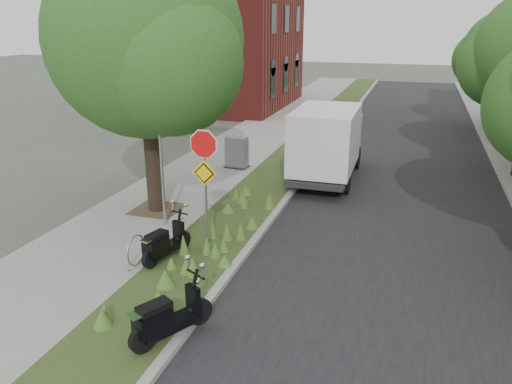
% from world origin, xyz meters
% --- Properties ---
extents(ground, '(120.00, 120.00, 0.00)m').
position_xyz_m(ground, '(0.00, 0.00, 0.00)').
color(ground, '#4C5147').
rests_on(ground, ground).
extents(sidewalk_near, '(3.50, 60.00, 0.12)m').
position_xyz_m(sidewalk_near, '(-4.25, 10.00, 0.06)').
color(sidewalk_near, gray).
rests_on(sidewalk_near, ground).
extents(verge, '(2.00, 60.00, 0.12)m').
position_xyz_m(verge, '(-1.50, 10.00, 0.06)').
color(verge, '#32451D').
rests_on(verge, ground).
extents(kerb_near, '(0.20, 60.00, 0.13)m').
position_xyz_m(kerb_near, '(-0.50, 10.00, 0.07)').
color(kerb_near, '#9E9991').
rests_on(kerb_near, ground).
extents(road, '(7.00, 60.00, 0.01)m').
position_xyz_m(road, '(3.00, 10.00, 0.01)').
color(road, black).
rests_on(road, ground).
extents(kerb_far, '(0.20, 60.00, 0.13)m').
position_xyz_m(kerb_far, '(6.50, 10.00, 0.07)').
color(kerb_far, '#9E9991').
rests_on(kerb_far, ground).
extents(street_tree_main, '(6.21, 5.54, 7.66)m').
position_xyz_m(street_tree_main, '(-4.08, 2.86, 4.80)').
color(street_tree_main, black).
rests_on(street_tree_main, ground).
extents(bare_post, '(0.08, 0.08, 4.00)m').
position_xyz_m(bare_post, '(-3.20, 1.80, 2.12)').
color(bare_post, '#A5A8AD').
rests_on(bare_post, ground).
extents(bike_hoop, '(0.06, 0.78, 0.77)m').
position_xyz_m(bike_hoop, '(-2.70, -0.60, 0.50)').
color(bike_hoop, '#A5A8AD').
rests_on(bike_hoop, ground).
extents(sign_assembly, '(0.94, 0.08, 3.22)m').
position_xyz_m(sign_assembly, '(-1.40, 0.58, 2.33)').
color(sign_assembly, '#A5A8AD').
rests_on(sign_assembly, ground).
extents(brick_building, '(9.40, 10.40, 8.30)m').
position_xyz_m(brick_building, '(-9.50, 22.00, 4.21)').
color(brick_building, maroon).
rests_on(brick_building, ground).
extents(far_tree_c, '(4.37, 3.89, 5.93)m').
position_xyz_m(far_tree_c, '(6.94, 18.04, 3.95)').
color(far_tree_c, black).
rests_on(far_tree_c, ground).
extents(scooter_near, '(0.60, 1.63, 0.79)m').
position_xyz_m(scooter_near, '(-2.21, -0.24, 0.50)').
color(scooter_near, black).
rests_on(scooter_near, ground).
extents(scooter_far, '(0.98, 1.60, 0.84)m').
position_xyz_m(scooter_far, '(-0.69, -3.06, 0.53)').
color(scooter_far, black).
rests_on(scooter_far, ground).
extents(box_truck, '(2.12, 5.10, 2.29)m').
position_xyz_m(box_truck, '(0.30, 7.72, 1.50)').
color(box_truck, '#262628').
rests_on(box_truck, ground).
extents(utility_cabinet, '(0.93, 0.65, 1.20)m').
position_xyz_m(utility_cabinet, '(-3.24, 7.85, 0.69)').
color(utility_cabinet, '#262628').
rests_on(utility_cabinet, ground).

